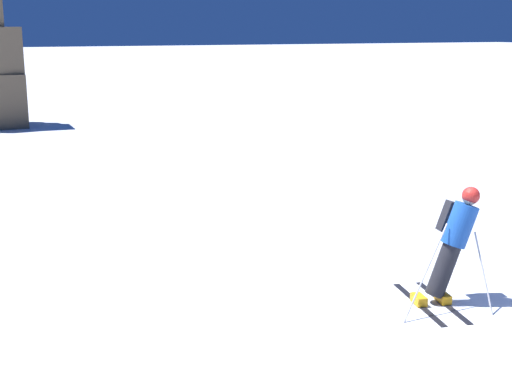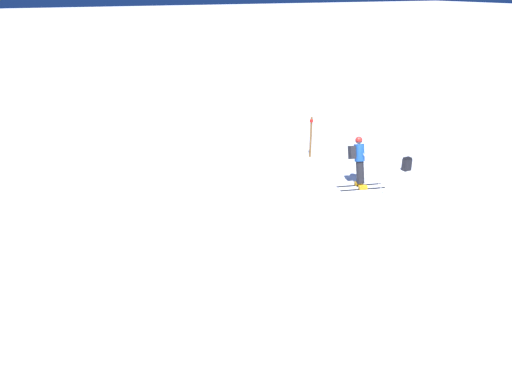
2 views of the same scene
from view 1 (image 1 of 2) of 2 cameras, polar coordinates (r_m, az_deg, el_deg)
ground_plane at (r=10.28m, az=13.54°, el=-8.71°), size 300.00×300.00×0.00m
skier at (r=10.18m, az=15.51°, el=-3.63°), size 1.42×1.66×1.68m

